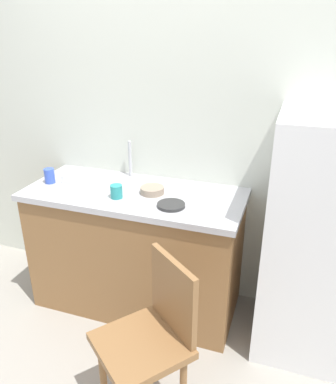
% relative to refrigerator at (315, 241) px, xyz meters
% --- Properties ---
extents(ground_plane, '(8.00, 8.00, 0.00)m').
position_rel_refrigerator_xyz_m(ground_plane, '(-1.03, -0.65, -0.74)').
color(ground_plane, '#9E998E').
extents(back_wall, '(4.80, 0.10, 2.53)m').
position_rel_refrigerator_xyz_m(back_wall, '(-1.03, 0.35, 0.53)').
color(back_wall, silver).
rests_on(back_wall, ground_plane).
extents(cabinet_base, '(1.40, 0.60, 0.85)m').
position_rel_refrigerator_xyz_m(cabinet_base, '(-1.14, 0.00, -0.31)').
color(cabinet_base, olive).
rests_on(cabinet_base, ground_plane).
extents(countertop, '(1.44, 0.64, 0.04)m').
position_rel_refrigerator_xyz_m(countertop, '(-1.14, 0.00, 0.13)').
color(countertop, '#B7B7BC').
rests_on(countertop, cabinet_base).
extents(faucet, '(0.02, 0.02, 0.26)m').
position_rel_refrigerator_xyz_m(faucet, '(-1.28, 0.25, 0.28)').
color(faucet, '#B7B7BC').
rests_on(faucet, countertop).
extents(refrigerator, '(0.56, 0.61, 1.47)m').
position_rel_refrigerator_xyz_m(refrigerator, '(0.00, 0.00, 0.00)').
color(refrigerator, white).
rests_on(refrigerator, ground_plane).
extents(chair, '(0.56, 0.56, 0.89)m').
position_rel_refrigerator_xyz_m(chair, '(-0.72, -0.78, -0.24)').
color(chair, olive).
rests_on(chair, ground_plane).
extents(dish_tray, '(0.28, 0.20, 0.05)m').
position_rel_refrigerator_xyz_m(dish_tray, '(-1.53, 0.07, 0.18)').
color(dish_tray, white).
rests_on(dish_tray, countertop).
extents(terracotta_bowl, '(0.15, 0.15, 0.04)m').
position_rel_refrigerator_xyz_m(terracotta_bowl, '(-1.02, 0.01, 0.17)').
color(terracotta_bowl, gray).
rests_on(terracotta_bowl, countertop).
extents(hotplate, '(0.17, 0.17, 0.02)m').
position_rel_refrigerator_xyz_m(hotplate, '(-0.84, -0.14, 0.16)').
color(hotplate, '#2D2D2D').
rests_on(hotplate, countertop).
extents(cup_teal, '(0.08, 0.08, 0.08)m').
position_rel_refrigerator_xyz_m(cup_teal, '(-1.21, -0.13, 0.19)').
color(cup_teal, teal).
rests_on(cup_teal, countertop).
extents(cup_blue, '(0.07, 0.07, 0.10)m').
position_rel_refrigerator_xyz_m(cup_blue, '(-1.75, -0.05, 0.20)').
color(cup_blue, blue).
rests_on(cup_blue, countertop).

